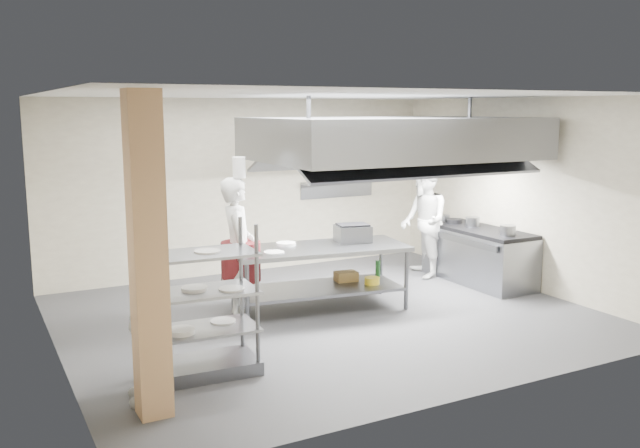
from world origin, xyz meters
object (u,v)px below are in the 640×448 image
island (319,278)px  stockpot (473,222)px  chef_plating (146,321)px  chef_line (424,222)px  griddle (353,234)px  chef_head (238,248)px  pass_rack (204,300)px  cooking_range (478,257)px

island → stockpot: size_ratio=10.89×
chef_plating → island: bearing=133.4°
stockpot → chef_line: bearing=137.2°
chef_line → chef_plating: size_ratio=1.17×
griddle → stockpot: size_ratio=2.14×
chef_head → chef_line: chef_head is taller
chef_line → chef_head: bearing=-60.5°
pass_rack → chef_line: size_ratio=0.87×
island → chef_head: (-1.15, 0.21, 0.51)m
chef_head → pass_rack: bearing=164.1°
chef_line → stockpot: bearing=66.5°
chef_head → stockpot: bearing=-73.5°
cooking_range → chef_plating: bearing=-160.9°
cooking_range → chef_line: 1.07m
pass_rack → chef_line: (4.65, 2.41, 0.12)m
chef_head → chef_line: 3.65m
chef_head → griddle: 1.74m
island → cooking_range: island is taller
pass_rack → chef_head: chef_head is taller
cooking_range → chef_head: (-4.17, 0.08, 0.54)m
island → chef_line: chef_line is taller
island → chef_plating: chef_plating is taller
chef_head → stockpot: 4.18m
cooking_range → chef_plating: (-5.95, -2.06, 0.39)m
island → chef_plating: size_ratio=1.53×
pass_rack → cooking_range: size_ratio=0.82×
chef_head → chef_line: size_ratio=1.02×
cooking_range → griddle: bearing=-178.9°
pass_rack → griddle: (2.80, 1.63, 0.21)m
pass_rack → griddle: 3.24m
chef_line → griddle: bearing=-48.0°
cooking_range → stockpot: bearing=88.5°
cooking_range → stockpot: (0.00, 0.18, 0.56)m
pass_rack → chef_head: size_ratio=0.85×
stockpot → griddle: bearing=-174.6°
chef_line → chef_plating: bearing=-43.3°
cooking_range → chef_head: 4.21m
cooking_range → stockpot: 0.59m
cooking_range → stockpot: stockpot is taller
chef_head → chef_plating: (-1.77, -2.14, -0.16)m
island → chef_head: chef_head is taller
chef_head → griddle: chef_head is taller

